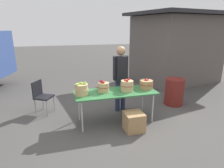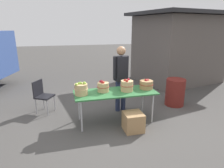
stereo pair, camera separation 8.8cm
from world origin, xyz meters
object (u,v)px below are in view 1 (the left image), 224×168
Objects in this scene: apple_basket_green_0 at (81,89)px; apple_basket_red_2 at (146,84)px; market_table at (115,93)px; apple_basket_red_1 at (127,85)px; trash_barrel at (174,92)px; folding_chair at (41,94)px; produce_crate at (134,121)px; apple_basket_red_0 at (103,86)px; vendor_adult at (121,74)px.

apple_basket_green_0 is 0.91× the size of apple_basket_red_2.
market_table is 0.33m from apple_basket_red_1.
apple_basket_red_1 is (0.28, -0.01, 0.18)m from market_table.
apple_basket_green_0 is at bearing -168.48° from trash_barrel.
trash_barrel is at bearing 23.86° from apple_basket_red_2.
apple_basket_red_1 reaches higher than folding_chair.
produce_crate is at bearing -147.42° from trash_barrel.
apple_basket_red_0 is at bearing 131.77° from produce_crate.
folding_chair is at bearing 148.00° from apple_basket_red_0.
folding_chair is (-0.94, 1.00, -0.38)m from apple_basket_green_0.
folding_chair reaches higher than produce_crate.
market_table is 2.45× the size of trash_barrel.
apple_basket_red_1 is at bearing -161.44° from trash_barrel.
vendor_adult is at bearing 87.84° from produce_crate.
apple_basket_red_0 is 0.56m from apple_basket_red_1.
trash_barrel is (1.15, 0.51, -0.47)m from apple_basket_red_2.
produce_crate is at bearing -62.93° from market_table.
apple_basket_red_1 reaches higher than market_table.
apple_basket_red_0 is 0.78m from vendor_adult.
apple_basket_red_1 is at bearing -2.42° from market_table.
apple_basket_green_0 is 1.09× the size of apple_basket_red_0.
apple_basket_red_0 is at bearing 24.93° from vendor_adult.
apple_basket_green_0 is at bearing -178.26° from apple_basket_red_2.
apple_basket_red_0 is 0.92× the size of apple_basket_red_1.
apple_basket_red_0 is 1.05m from produce_crate.
folding_chair is (-1.72, 0.99, -0.20)m from market_table.
apple_basket_green_0 reaches higher than folding_chair.
apple_basket_red_1 is at bearing -86.43° from folding_chair.
apple_basket_green_0 reaches higher than apple_basket_red_2.
vendor_adult is 2.02× the size of folding_chair.
market_table is at bearing -89.73° from folding_chair.
vendor_adult is at bearing 178.81° from trash_barrel.
apple_basket_red_0 reaches higher than folding_chair.
folding_chair is (-1.45, 0.91, -0.37)m from apple_basket_red_0.
produce_crate is (-0.01, -0.51, -0.68)m from apple_basket_red_1.
apple_basket_green_0 reaches higher than market_table.
apple_basket_red_1 is 0.91× the size of apple_basket_red_2.
trash_barrel reaches higher than market_table.
produce_crate is at bearing -133.12° from apple_basket_red_2.
market_table is 2.05m from trash_barrel.
vendor_adult is at bearing 131.83° from apple_basket_red_2.
apple_basket_red_1 is 0.61m from vendor_adult.
produce_crate is at bearing -97.13° from folding_chair.
apple_basket_green_0 is 0.36× the size of folding_chair.
apple_basket_red_2 reaches higher than trash_barrel.
vendor_adult is at bearing 28.33° from apple_basket_green_0.
apple_basket_red_1 is at bearing 71.43° from vendor_adult.
market_table reaches higher than produce_crate.
folding_chair is 1.11× the size of trash_barrel.
vendor_adult reaches higher than produce_crate.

